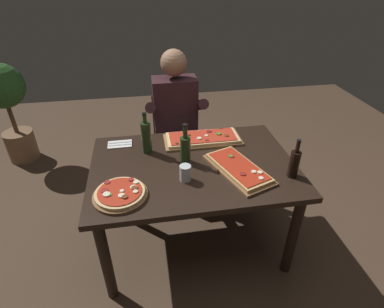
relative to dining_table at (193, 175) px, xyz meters
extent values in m
plane|color=#4C3828|center=(0.00, 0.00, -0.64)|extent=(6.40, 6.40, 0.00)
cube|color=black|center=(0.00, 0.00, 0.08)|extent=(1.40, 0.96, 0.04)
cylinder|color=black|center=(-0.62, -0.40, -0.29)|extent=(0.07, 0.07, 0.70)
cylinder|color=black|center=(0.62, -0.40, -0.29)|extent=(0.07, 0.07, 0.70)
cylinder|color=black|center=(-0.62, 0.40, -0.29)|extent=(0.07, 0.07, 0.70)
cylinder|color=black|center=(0.62, 0.40, -0.29)|extent=(0.07, 0.07, 0.70)
cube|color=olive|center=(0.13, 0.30, 0.10)|extent=(0.59, 0.26, 0.02)
cube|color=#E5C184|center=(0.13, 0.30, 0.12)|extent=(0.55, 0.23, 0.02)
cube|color=red|center=(0.13, 0.30, 0.13)|extent=(0.51, 0.20, 0.01)
cylinder|color=#4C7F2D|center=(0.26, 0.31, 0.14)|extent=(0.04, 0.04, 0.01)
cylinder|color=brown|center=(0.31, 0.27, 0.14)|extent=(0.03, 0.03, 0.01)
cylinder|color=beige|center=(0.16, 0.30, 0.14)|extent=(0.03, 0.03, 0.00)
cylinder|color=beige|center=(0.09, 0.27, 0.14)|extent=(0.04, 0.04, 0.01)
cylinder|color=brown|center=(-0.09, 0.23, 0.14)|extent=(0.02, 0.02, 0.01)
cylinder|color=maroon|center=(0.19, 0.37, 0.14)|extent=(0.04, 0.04, 0.01)
cylinder|color=maroon|center=(-0.01, 0.30, 0.14)|extent=(0.03, 0.03, 0.00)
cylinder|color=brown|center=(0.02, 0.34, 0.14)|extent=(0.02, 0.02, 0.01)
cylinder|color=brown|center=(0.14, 0.23, 0.14)|extent=(0.03, 0.03, 0.00)
cube|color=brown|center=(0.28, -0.13, 0.10)|extent=(0.41, 0.57, 0.02)
cube|color=tan|center=(0.28, -0.13, 0.12)|extent=(0.37, 0.52, 0.02)
cube|color=#B72D19|center=(0.28, -0.13, 0.13)|extent=(0.33, 0.47, 0.01)
cylinder|color=maroon|center=(0.27, -0.02, 0.14)|extent=(0.03, 0.03, 0.00)
cylinder|color=maroon|center=(0.28, -0.23, 0.14)|extent=(0.04, 0.04, 0.01)
cylinder|color=#4C7F2D|center=(0.26, -0.01, 0.14)|extent=(0.03, 0.03, 0.01)
cylinder|color=beige|center=(0.39, -0.23, 0.14)|extent=(0.03, 0.03, 0.01)
cylinder|color=beige|center=(0.38, -0.29, 0.14)|extent=(0.03, 0.03, 0.01)
cylinder|color=beige|center=(0.36, -0.22, 0.14)|extent=(0.03, 0.03, 0.01)
cylinder|color=brown|center=(-0.49, -0.27, 0.10)|extent=(0.33, 0.33, 0.02)
cylinder|color=#E5C184|center=(-0.49, -0.27, 0.12)|extent=(0.30, 0.30, 0.02)
cylinder|color=#B72D19|center=(-0.49, -0.27, 0.13)|extent=(0.26, 0.26, 0.01)
cylinder|color=brown|center=(-0.40, -0.25, 0.14)|extent=(0.04, 0.04, 0.01)
cylinder|color=beige|center=(-0.56, -0.29, 0.14)|extent=(0.04, 0.04, 0.01)
cylinder|color=#4C7F2D|center=(-0.54, -0.29, 0.14)|extent=(0.03, 0.03, 0.00)
cylinder|color=beige|center=(-0.39, -0.29, 0.14)|extent=(0.03, 0.03, 0.01)
cylinder|color=beige|center=(-0.40, -0.25, 0.14)|extent=(0.04, 0.04, 0.01)
cylinder|color=beige|center=(-0.47, -0.31, 0.14)|extent=(0.04, 0.04, 0.01)
cylinder|color=beige|center=(-0.39, -0.20, 0.14)|extent=(0.03, 0.03, 0.01)
cylinder|color=maroon|center=(-0.56, -0.17, 0.14)|extent=(0.04, 0.04, 0.00)
cylinder|color=maroon|center=(-0.57, -0.25, 0.14)|extent=(0.04, 0.04, 0.01)
cylinder|color=brown|center=(-0.45, -0.33, 0.14)|extent=(0.03, 0.03, 0.01)
cylinder|color=maroon|center=(-0.42, -0.17, 0.14)|extent=(0.04, 0.04, 0.01)
cylinder|color=beige|center=(-0.47, -0.27, 0.14)|extent=(0.02, 0.02, 0.01)
cylinder|color=black|center=(0.61, -0.24, 0.19)|extent=(0.07, 0.07, 0.18)
cylinder|color=black|center=(0.61, -0.24, 0.31)|extent=(0.03, 0.03, 0.08)
cylinder|color=black|center=(0.61, -0.24, 0.36)|extent=(0.03, 0.03, 0.01)
cylinder|color=#233819|center=(-0.05, 0.04, 0.19)|extent=(0.07, 0.07, 0.19)
cylinder|color=#233819|center=(-0.05, 0.04, 0.33)|extent=(0.03, 0.03, 0.09)
cylinder|color=black|center=(-0.05, 0.04, 0.38)|extent=(0.03, 0.03, 0.01)
cylinder|color=#233819|center=(-0.30, 0.21, 0.21)|extent=(0.07, 0.07, 0.24)
cylinder|color=#233819|center=(-0.30, 0.21, 0.36)|extent=(0.03, 0.03, 0.06)
cylinder|color=black|center=(-0.30, 0.21, 0.40)|extent=(0.03, 0.03, 0.01)
cylinder|color=silver|center=(-0.08, -0.17, 0.15)|extent=(0.07, 0.07, 0.11)
cube|color=white|center=(-0.51, 0.35, 0.10)|extent=(0.18, 0.11, 0.01)
cube|color=silver|center=(-0.51, 0.33, 0.10)|extent=(0.17, 0.01, 0.00)
cube|color=silver|center=(-0.51, 0.37, 0.10)|extent=(0.17, 0.02, 0.00)
cube|color=black|center=(-0.03, 0.78, -0.21)|extent=(0.44, 0.44, 0.04)
cube|color=black|center=(-0.03, 0.98, 0.02)|extent=(0.40, 0.04, 0.42)
cylinder|color=black|center=(-0.22, 0.59, -0.44)|extent=(0.04, 0.04, 0.41)
cylinder|color=black|center=(0.16, 0.59, -0.44)|extent=(0.04, 0.04, 0.41)
cylinder|color=black|center=(-0.22, 0.97, -0.44)|extent=(0.04, 0.04, 0.41)
cylinder|color=black|center=(0.16, 0.97, -0.44)|extent=(0.04, 0.04, 0.41)
cylinder|color=#23232D|center=(-0.13, 0.60, -0.42)|extent=(0.11, 0.11, 0.45)
cylinder|color=#23232D|center=(0.07, 0.60, -0.42)|extent=(0.11, 0.11, 0.45)
cube|color=#23232D|center=(-0.03, 0.68, -0.13)|extent=(0.34, 0.40, 0.12)
cube|color=#381E23|center=(-0.03, 0.78, 0.19)|extent=(0.38, 0.22, 0.52)
sphere|color=#A37556|center=(-0.03, 0.78, 0.58)|extent=(0.22, 0.22, 0.22)
cylinder|color=#381E23|center=(-0.25, 0.73, 0.21)|extent=(0.09, 0.31, 0.21)
cylinder|color=#381E23|center=(0.19, 0.73, 0.21)|extent=(0.09, 0.31, 0.21)
cylinder|color=#846042|center=(-1.70, 1.51, -0.48)|extent=(0.31, 0.31, 0.34)
cylinder|color=brown|center=(-1.70, 1.51, -0.13)|extent=(0.04, 0.04, 0.34)
sphere|color=#285623|center=(-1.70, 1.51, 0.22)|extent=(0.45, 0.45, 0.45)
camera|label=1|loc=(-0.29, -1.70, 1.28)|focal=28.39mm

